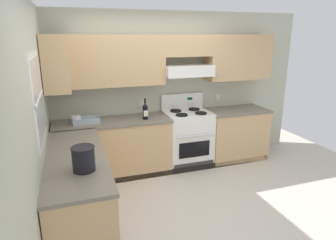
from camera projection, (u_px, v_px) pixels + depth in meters
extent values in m
plane|color=beige|center=(181.00, 208.00, 3.84)|extent=(7.04, 7.04, 0.00)
cube|color=#B7BAA3|center=(173.00, 89.00, 5.11)|extent=(4.68, 0.12, 2.55)
cube|color=tan|center=(109.00, 61.00, 4.40)|extent=(1.68, 0.34, 0.76)
cube|color=tan|center=(238.00, 57.00, 5.09)|extent=(1.15, 0.34, 0.76)
cube|color=tan|center=(186.00, 45.00, 4.73)|extent=(0.80, 0.34, 0.34)
cube|color=white|center=(187.00, 70.00, 4.80)|extent=(0.80, 0.46, 0.17)
cube|color=white|center=(192.00, 76.00, 4.62)|extent=(0.80, 0.03, 0.04)
sphere|color=silver|center=(112.00, 80.00, 4.31)|extent=(0.02, 0.02, 0.02)
sphere|color=silver|center=(224.00, 75.00, 4.88)|extent=(0.02, 0.02, 0.02)
sphere|color=silver|center=(262.00, 73.00, 5.11)|extent=(0.02, 0.02, 0.02)
cube|color=silver|center=(142.00, 103.00, 4.92)|extent=(0.08, 0.01, 0.12)
cube|color=silver|center=(142.00, 102.00, 4.91)|extent=(0.03, 0.00, 0.03)
cube|color=silver|center=(142.00, 104.00, 4.92)|extent=(0.03, 0.00, 0.03)
cube|color=silver|center=(218.00, 97.00, 5.36)|extent=(0.08, 0.01, 0.12)
cube|color=silver|center=(218.00, 96.00, 5.35)|extent=(0.03, 0.00, 0.03)
cube|color=silver|center=(218.00, 99.00, 5.36)|extent=(0.03, 0.00, 0.03)
cube|color=#B7BAA3|center=(34.00, 124.00, 3.08)|extent=(0.12, 4.00, 2.55)
cube|color=white|center=(37.00, 98.00, 3.01)|extent=(0.04, 1.00, 0.92)
cube|color=white|center=(39.00, 98.00, 3.02)|extent=(0.01, 0.90, 0.82)
cube|color=white|center=(39.00, 98.00, 3.02)|extent=(0.01, 0.90, 0.02)
cube|color=tan|center=(56.00, 63.00, 4.01)|extent=(0.34, 0.64, 0.76)
cube|color=tan|center=(114.00, 149.00, 4.65)|extent=(1.75, 0.61, 0.87)
cube|color=#756B5B|center=(112.00, 122.00, 4.52)|extent=(1.77, 0.63, 0.04)
cube|color=tan|center=(235.00, 135.00, 5.33)|extent=(1.06, 0.61, 0.87)
cube|color=#756B5B|center=(236.00, 110.00, 5.20)|extent=(1.09, 0.63, 0.04)
cube|color=black|center=(174.00, 171.00, 4.79)|extent=(3.54, 0.06, 0.09)
sphere|color=silver|center=(92.00, 144.00, 4.19)|extent=(0.03, 0.03, 0.03)
sphere|color=silver|center=(254.00, 126.00, 5.02)|extent=(0.03, 0.03, 0.03)
cube|color=tan|center=(79.00, 195.00, 3.33)|extent=(0.61, 1.89, 0.87)
cube|color=#756B5B|center=(75.00, 157.00, 3.21)|extent=(0.63, 1.91, 0.04)
cube|color=black|center=(105.00, 220.00, 3.53)|extent=(0.06, 1.85, 0.09)
cube|color=white|center=(188.00, 139.00, 5.04)|extent=(0.76, 0.58, 0.91)
cube|color=black|center=(194.00, 150.00, 4.79)|extent=(0.53, 0.01, 0.26)
cylinder|color=silver|center=(195.00, 136.00, 4.71)|extent=(0.65, 0.02, 0.02)
cube|color=#333333|center=(194.00, 166.00, 4.87)|extent=(0.70, 0.01, 0.11)
cube|color=white|center=(188.00, 113.00, 4.91)|extent=(0.76, 0.58, 0.02)
cube|color=white|center=(182.00, 102.00, 5.12)|extent=(0.76, 0.04, 0.29)
cube|color=#053F0C|center=(190.00, 99.00, 5.13)|extent=(0.09, 0.01, 0.04)
cylinder|color=black|center=(182.00, 115.00, 4.73)|extent=(0.19, 0.19, 0.02)
cylinder|color=black|center=(182.00, 115.00, 4.73)|extent=(0.07, 0.07, 0.01)
cylinder|color=black|center=(201.00, 113.00, 4.83)|extent=(0.19, 0.19, 0.02)
cylinder|color=black|center=(201.00, 114.00, 4.83)|extent=(0.07, 0.07, 0.01)
cylinder|color=black|center=(176.00, 111.00, 4.98)|extent=(0.19, 0.19, 0.02)
cylinder|color=black|center=(176.00, 111.00, 4.98)|extent=(0.07, 0.07, 0.01)
cylinder|color=black|center=(194.00, 109.00, 5.09)|extent=(0.19, 0.19, 0.02)
cylinder|color=black|center=(194.00, 110.00, 5.09)|extent=(0.07, 0.07, 0.01)
cylinder|color=white|center=(171.00, 104.00, 5.05)|extent=(0.04, 0.02, 0.04)
cylinder|color=white|center=(179.00, 104.00, 5.09)|extent=(0.04, 0.02, 0.04)
cylinder|color=white|center=(186.00, 103.00, 5.13)|extent=(0.04, 0.02, 0.04)
cylinder|color=white|center=(194.00, 102.00, 5.18)|extent=(0.04, 0.02, 0.04)
cylinder|color=black|center=(145.00, 113.00, 4.56)|extent=(0.08, 0.08, 0.21)
cone|color=black|center=(145.00, 105.00, 4.53)|extent=(0.08, 0.08, 0.04)
cylinder|color=black|center=(145.00, 101.00, 4.51)|extent=(0.03, 0.03, 0.08)
cylinder|color=black|center=(145.00, 99.00, 4.50)|extent=(0.03, 0.03, 0.02)
cube|color=silver|center=(146.00, 113.00, 4.53)|extent=(0.07, 0.00, 0.09)
cube|color=#9EADB7|center=(86.00, 122.00, 4.40)|extent=(0.31, 0.17, 0.02)
cube|color=#9EADB7|center=(87.00, 122.00, 4.30)|extent=(0.39, 0.01, 0.08)
cube|color=#9EADB7|center=(86.00, 118.00, 4.48)|extent=(0.39, 0.01, 0.08)
cube|color=#9EADB7|center=(73.00, 121.00, 4.33)|extent=(0.01, 0.18, 0.08)
cube|color=#9EADB7|center=(99.00, 119.00, 4.45)|extent=(0.01, 0.18, 0.08)
cylinder|color=black|center=(83.00, 159.00, 2.82)|extent=(0.21, 0.21, 0.24)
torus|color=black|center=(83.00, 148.00, 2.79)|extent=(0.23, 0.23, 0.01)
cylinder|color=white|center=(76.00, 119.00, 4.41)|extent=(0.14, 0.14, 0.10)
cylinder|color=#9E7A51|center=(76.00, 116.00, 4.39)|extent=(0.04, 0.04, 0.01)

